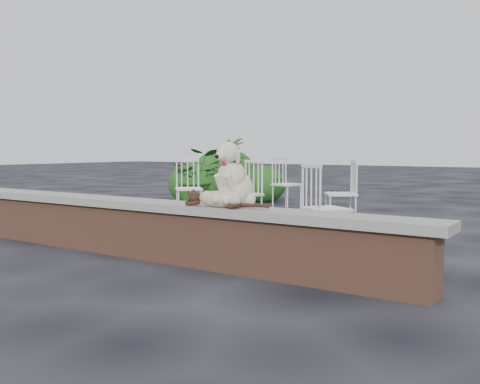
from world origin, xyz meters
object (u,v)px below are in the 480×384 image
Objects in this scene: dog at (236,174)px; chair_a at (189,188)px; potted_plant_b at (228,171)px; chair_c at (326,207)px; chair_e at (287,184)px; chair_d at (341,193)px; chair_b at (244,193)px; potted_plant_a at (198,177)px; cat at (219,198)px.

chair_a is (-2.81, 2.73, -0.41)m from dog.
potted_plant_b reaches higher than chair_a.
chair_c and chair_e have the same top height.
chair_d is (1.64, -1.36, 0.00)m from chair_e.
chair_b is 3.14m from potted_plant_b.
potted_plant_a is (-2.25, 1.78, 0.08)m from chair_b.
cat is (-0.08, -0.15, -0.21)m from dog.
chair_c is at bearing -15.14° from chair_d.
chair_b is 1.00× the size of chair_c.
cat is at bearing 107.95° from chair_c.
cat is 1.05× the size of chair_a.
chair_b is 1.39m from chair_a.
cat is 1.05× the size of chair_d.
dog is 0.60× the size of cat.
chair_b is 2.87m from potted_plant_a.
chair_a is 1.67m from potted_plant_a.
dog is at bearing -47.86° from potted_plant_a.
chair_a is (-2.73, 2.88, -0.19)m from cat.
chair_b and chair_d have the same top height.
chair_e is 1.51m from potted_plant_b.
dog is 0.54× the size of potted_plant_a.
dog reaches higher than chair_a.
potted_plant_b is (0.26, 0.64, 0.11)m from potted_plant_a.
potted_plant_b is at bearing -151.09° from chair_d.
cat is 5.62m from potted_plant_a.
cat is 1.05× the size of chair_e.
dog is 3.94m from chair_a.
chair_b is at bearing -153.84° from chair_e.
chair_a is (-3.10, 1.43, 0.00)m from chair_c.
cat is at bearing -144.87° from chair_e.
chair_a is at bearing -71.94° from potted_plant_b.
potted_plant_a is (-3.73, 4.13, -0.33)m from dog.
dog is 0.64× the size of chair_d.
chair_e is at bearing -8.71° from potted_plant_b.
dog reaches higher than chair_e.
chair_d is at bearing 52.61° from chair_b.
chair_d is at bearing -15.63° from potted_plant_a.
dog reaches higher than chair_d.
dog reaches higher than chair_c.
chair_c is 0.71× the size of potted_plant_b.
dog is 0.64× the size of chair_a.
chair_c is 1.00× the size of chair_a.
potted_plant_a is (-4.02, 2.83, 0.08)m from chair_c.
chair_d is (2.45, 0.45, 0.00)m from chair_a.
potted_plant_b is at bearing 127.55° from dog.
chair_b is at bearing 1.69° from chair_c.
cat is 1.05× the size of chair_c.
chair_e is at bearing -163.79° from chair_d.
chair_e is (-0.52, 2.19, 0.00)m from chair_b.
dog is 0.64× the size of chair_b.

